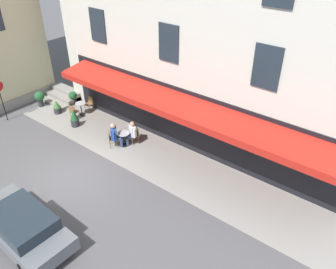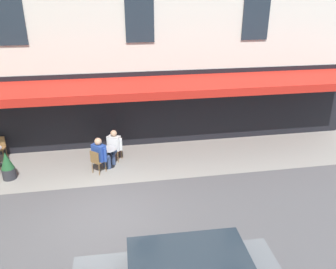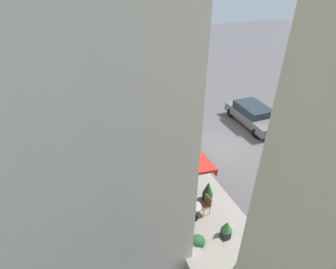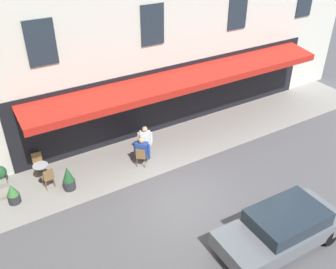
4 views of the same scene
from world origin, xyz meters
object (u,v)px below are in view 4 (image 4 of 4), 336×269
(seated_companion_in_white, at_px, (145,139))
(potted_plant_under_sign, at_px, (68,178))
(cafe_chair_wicker_corner_right, at_px, (141,156))
(parked_car_grey, at_px, (282,228))
(cafe_chair_wicker_kerbside, at_px, (145,140))
(potted_plant_entrance_left, at_px, (13,194))
(cafe_table_near_entrance, at_px, (41,170))
(cafe_chair_wicker_under_awning, at_px, (38,161))
(cafe_table_mid_terrace, at_px, (145,148))
(seated_patron_in_blue, at_px, (143,149))
(cafe_chair_wicker_by_window, at_px, (48,177))
(potted_plant_entrance_right, at_px, (0,175))

(seated_companion_in_white, xyz_separation_m, potted_plant_under_sign, (3.73, 0.67, -0.19))
(cafe_chair_wicker_corner_right, height_order, potted_plant_under_sign, potted_plant_under_sign)
(potted_plant_under_sign, height_order, parked_car_grey, parked_car_grey)
(cafe_chair_wicker_corner_right, relative_size, parked_car_grey, 0.21)
(cafe_chair_wicker_kerbside, height_order, potted_plant_entrance_left, cafe_chair_wicker_kerbside)
(cafe_table_near_entrance, bearing_deg, cafe_chair_wicker_under_awning, -92.85)
(cafe_table_near_entrance, distance_m, cafe_table_mid_terrace, 4.34)
(cafe_chair_wicker_kerbside, distance_m, parked_car_grey, 7.21)
(cafe_table_near_entrance, xyz_separation_m, parked_car_grey, (-5.68, 7.34, 0.22))
(cafe_table_near_entrance, bearing_deg, cafe_chair_wicker_corner_right, 162.26)
(cafe_chair_wicker_kerbside, distance_m, seated_companion_in_white, 0.26)
(cafe_chair_wicker_under_awning, height_order, seated_companion_in_white, seated_companion_in_white)
(cafe_chair_wicker_corner_right, bearing_deg, seated_patron_in_blue, -133.68)
(cafe_chair_wicker_under_awning, height_order, potted_plant_entrance_left, cafe_chair_wicker_under_awning)
(cafe_chair_wicker_by_window, height_order, seated_patron_in_blue, seated_patron_in_blue)
(seated_companion_in_white, distance_m, parked_car_grey, 7.04)
(cafe_chair_wicker_corner_right, height_order, potted_plant_entrance_left, cafe_chair_wicker_corner_right)
(cafe_chair_wicker_under_awning, bearing_deg, cafe_chair_wicker_by_window, 92.92)
(cafe_chair_wicker_by_window, distance_m, cafe_table_mid_terrace, 4.18)
(cafe_chair_wicker_under_awning, bearing_deg, cafe_chair_wicker_corner_right, 153.97)
(cafe_chair_wicker_kerbside, relative_size, seated_companion_in_white, 0.70)
(seated_patron_in_blue, xyz_separation_m, potted_plant_under_sign, (3.24, 0.00, -0.21))
(cafe_table_near_entrance, relative_size, cafe_chair_wicker_corner_right, 0.82)
(seated_companion_in_white, bearing_deg, potted_plant_entrance_right, -9.39)
(potted_plant_entrance_right, bearing_deg, seated_patron_in_blue, 163.14)
(cafe_chair_wicker_corner_right, relative_size, seated_companion_in_white, 0.70)
(cafe_table_mid_terrace, xyz_separation_m, seated_patron_in_blue, (0.29, 0.30, 0.23))
(potted_plant_under_sign, bearing_deg, potted_plant_entrance_right, -37.03)
(cafe_chair_wicker_kerbside, xyz_separation_m, potted_plant_entrance_left, (5.84, 0.56, -0.14))
(cafe_table_near_entrance, xyz_separation_m, seated_patron_in_blue, (-3.99, 1.07, 0.23))
(seated_companion_in_white, relative_size, potted_plant_under_sign, 1.25)
(cafe_table_near_entrance, height_order, cafe_chair_wicker_kerbside, cafe_chair_wicker_kerbside)
(cafe_table_mid_terrace, bearing_deg, cafe_chair_wicker_corner_right, 46.32)
(cafe_chair_wicker_by_window, xyz_separation_m, cafe_chair_wicker_corner_right, (-3.74, 0.60, 0.00))
(potted_plant_entrance_left, relative_size, potted_plant_under_sign, 0.80)
(cafe_table_mid_terrace, height_order, potted_plant_under_sign, potted_plant_under_sign)
(cafe_chair_wicker_kerbside, bearing_deg, potted_plant_entrance_left, 5.43)
(seated_patron_in_blue, bearing_deg, cafe_table_mid_terrace, -133.68)
(potted_plant_under_sign, xyz_separation_m, potted_plant_entrance_right, (2.19, -1.65, -0.02))
(seated_patron_in_blue, bearing_deg, parked_car_grey, 105.11)
(cafe_chair_wicker_under_awning, distance_m, cafe_table_mid_terrace, 4.47)
(potted_plant_entrance_left, bearing_deg, potted_plant_entrance_right, -82.53)
(cafe_table_mid_terrace, bearing_deg, cafe_chair_wicker_by_window, -2.00)
(cafe_table_near_entrance, relative_size, potted_plant_under_sign, 0.72)
(cafe_chair_wicker_under_awning, relative_size, potted_plant_entrance_left, 1.10)
(cafe_chair_wicker_corner_right, distance_m, seated_patron_in_blue, 0.28)
(potted_plant_entrance_left, bearing_deg, seated_patron_in_blue, 176.69)
(potted_plant_entrance_left, distance_m, potted_plant_under_sign, 2.04)
(cafe_table_mid_terrace, relative_size, seated_patron_in_blue, 0.55)
(cafe_chair_wicker_by_window, xyz_separation_m, potted_plant_entrance_left, (1.36, 0.14, -0.14))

